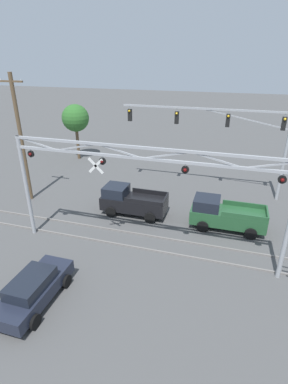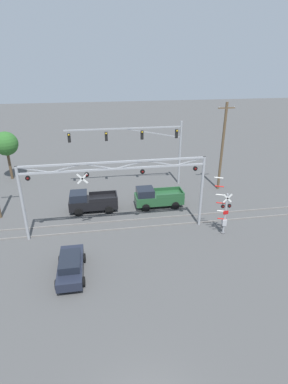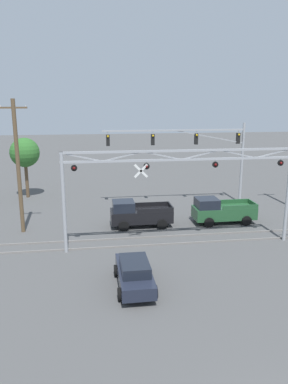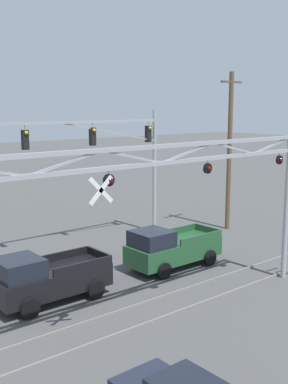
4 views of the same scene
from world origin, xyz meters
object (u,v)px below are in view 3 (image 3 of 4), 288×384
Objects in this scene: pickup_truck_following at (221,211)px; pickup_truck_lead at (138,214)px; background_tree_beyond_span at (25,153)px; sedan_waiting at (134,273)px; utility_pole_left at (18,166)px; crossing_gantry at (181,176)px; traffic_signal_span at (204,147)px.

pickup_truck_lead is at bearing 179.00° from pickup_truck_following.
background_tree_beyond_span is at bearing 133.30° from pickup_truck_lead.
pickup_truck_lead is 0.97× the size of pickup_truck_following.
sedan_waiting is 21.60m from background_tree_beyond_span.
background_tree_beyond_span reaches higher than pickup_truck_lead.
pickup_truck_following is 19.45m from background_tree_beyond_span.
utility_pole_left is at bearing -83.29° from background_tree_beyond_span.
crossing_gantry reaches higher than background_tree_beyond_span.
crossing_gantry is 11.43m from utility_pole_left.
utility_pole_left is (-8.45, -0.01, 3.88)m from pickup_truck_lead.
traffic_signal_span is 17.48m from sedan_waiting.
crossing_gantry is 10.74m from traffic_signal_span.
utility_pole_left reaches higher than traffic_signal_span.
crossing_gantry reaches higher than pickup_truck_following.
traffic_signal_span reaches higher than pickup_truck_lead.
pickup_truck_lead is (-6.65, -5.44, -4.26)m from traffic_signal_span.
pickup_truck_following is at bearing -92.01° from traffic_signal_span.
crossing_gantry is 3.46× the size of sedan_waiting.
background_tree_beyond_span is at bearing 147.27° from pickup_truck_following.
utility_pole_left is at bearing 126.77° from sedan_waiting.
traffic_signal_span is 2.99× the size of sedan_waiting.
crossing_gantry is at bearing -135.85° from pickup_truck_following.
background_tree_beyond_span is at bearing 163.59° from traffic_signal_span.
utility_pole_left is at bearing 157.97° from crossing_gantry.
sedan_waiting is 12.42m from utility_pole_left.
pickup_truck_following is 12.19m from sedan_waiting.
background_tree_beyond_span reaches higher than pickup_truck_following.
sedan_waiting is 0.45× the size of utility_pole_left.
crossing_gantry is 7.34m from sedan_waiting.
pickup_truck_following is 0.51× the size of utility_pole_left.
crossing_gantry is 3.12× the size of pickup_truck_following.
utility_pole_left reaches higher than pickup_truck_following.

